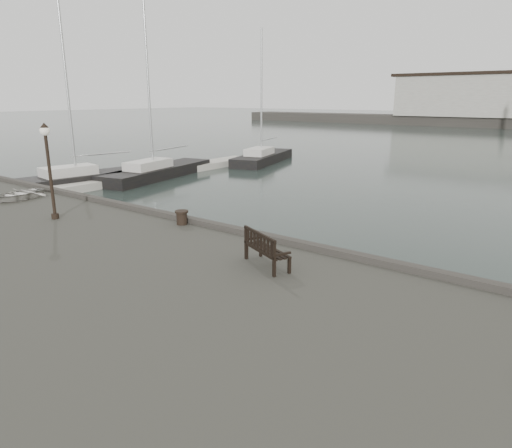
{
  "coord_description": "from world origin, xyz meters",
  "views": [
    {
      "loc": [
        6.46,
        -10.9,
        5.72
      ],
      "look_at": [
        -1.42,
        -0.5,
        2.1
      ],
      "focal_mm": 32.0,
      "sensor_mm": 36.0,
      "label": 1
    }
  ],
  "objects_px": {
    "bollard_left": "(182,218)",
    "bench": "(266,256)",
    "lamp_post": "(48,158)",
    "dinghy": "(19,194)",
    "yacht_d": "(263,160)",
    "yacht_c": "(158,174)",
    "yacht_a": "(84,182)"
  },
  "relations": [
    {
      "from": "dinghy",
      "to": "bollard_left",
      "type": "bearing_deg",
      "value": -1.74
    },
    {
      "from": "bollard_left",
      "to": "yacht_c",
      "type": "xyz_separation_m",
      "value": [
        -15.01,
        11.96,
        -1.55
      ]
    },
    {
      "from": "bench",
      "to": "yacht_d",
      "type": "xyz_separation_m",
      "value": [
        -18.28,
        24.78,
        -1.61
      ]
    },
    {
      "from": "lamp_post",
      "to": "dinghy",
      "type": "distance_m",
      "value": 4.74
    },
    {
      "from": "bollard_left",
      "to": "lamp_post",
      "type": "relative_size",
      "value": 0.14
    },
    {
      "from": "lamp_post",
      "to": "yacht_c",
      "type": "height_order",
      "value": "yacht_c"
    },
    {
      "from": "bench",
      "to": "lamp_post",
      "type": "distance_m",
      "value": 8.99
    },
    {
      "from": "bollard_left",
      "to": "yacht_d",
      "type": "height_order",
      "value": "yacht_d"
    },
    {
      "from": "bench",
      "to": "yacht_d",
      "type": "relative_size",
      "value": 0.14
    },
    {
      "from": "lamp_post",
      "to": "dinghy",
      "type": "relative_size",
      "value": 1.54
    },
    {
      "from": "bollard_left",
      "to": "dinghy",
      "type": "height_order",
      "value": "bollard_left"
    },
    {
      "from": "yacht_d",
      "to": "bench",
      "type": "bearing_deg",
      "value": -69.13
    },
    {
      "from": "lamp_post",
      "to": "dinghy",
      "type": "height_order",
      "value": "lamp_post"
    },
    {
      "from": "lamp_post",
      "to": "yacht_a",
      "type": "relative_size",
      "value": 0.26
    },
    {
      "from": "yacht_c",
      "to": "bollard_left",
      "type": "bearing_deg",
      "value": -49.74
    },
    {
      "from": "dinghy",
      "to": "yacht_c",
      "type": "bearing_deg",
      "value": 105.17
    },
    {
      "from": "yacht_c",
      "to": "yacht_a",
      "type": "bearing_deg",
      "value": -117.71
    },
    {
      "from": "dinghy",
      "to": "yacht_d",
      "type": "bearing_deg",
      "value": 90.88
    },
    {
      "from": "lamp_post",
      "to": "yacht_d",
      "type": "xyz_separation_m",
      "value": [
        -9.51,
        25.48,
        -3.48
      ]
    },
    {
      "from": "bollard_left",
      "to": "lamp_post",
      "type": "bearing_deg",
      "value": -152.01
    },
    {
      "from": "yacht_c",
      "to": "yacht_d",
      "type": "relative_size",
      "value": 1.16
    },
    {
      "from": "yacht_a",
      "to": "yacht_c",
      "type": "relative_size",
      "value": 0.94
    },
    {
      "from": "bench",
      "to": "yacht_d",
      "type": "distance_m",
      "value": 30.84
    },
    {
      "from": "dinghy",
      "to": "yacht_a",
      "type": "relative_size",
      "value": 0.17
    },
    {
      "from": "lamp_post",
      "to": "yacht_a",
      "type": "bearing_deg",
      "value": 144.01
    },
    {
      "from": "bench",
      "to": "bollard_left",
      "type": "height_order",
      "value": "bench"
    },
    {
      "from": "yacht_c",
      "to": "yacht_d",
      "type": "bearing_deg",
      "value": 72.03
    },
    {
      "from": "bollard_left",
      "to": "dinghy",
      "type": "relative_size",
      "value": 0.22
    },
    {
      "from": "yacht_d",
      "to": "bollard_left",
      "type": "bearing_deg",
      "value": -75.14
    },
    {
      "from": "lamp_post",
      "to": "yacht_d",
      "type": "height_order",
      "value": "yacht_d"
    },
    {
      "from": "bollard_left",
      "to": "bench",
      "type": "bearing_deg",
      "value": -18.0
    },
    {
      "from": "bench",
      "to": "yacht_a",
      "type": "xyz_separation_m",
      "value": [
        -21.16,
        8.3,
        -1.6
      ]
    }
  ]
}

